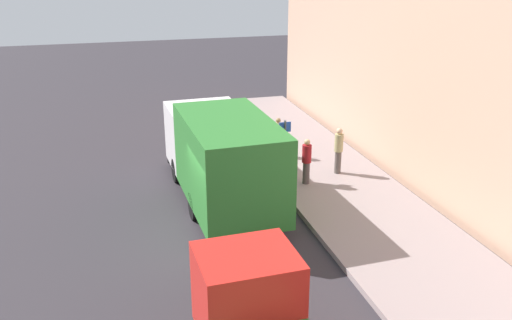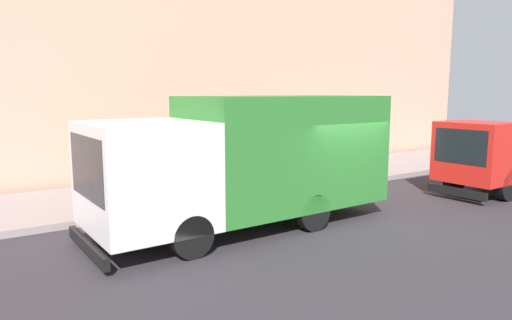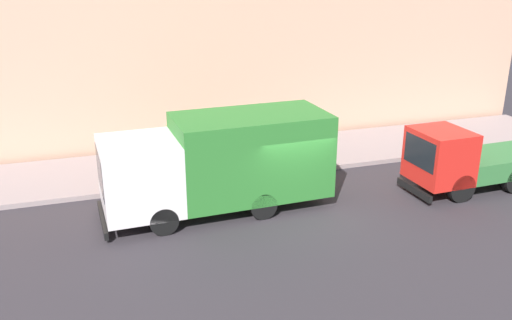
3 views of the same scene
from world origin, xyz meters
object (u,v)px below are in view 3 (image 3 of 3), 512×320
Objects in this scene: pedestrian_walking at (193,151)px; small_flatbed_truck at (468,160)px; pedestrian_standing at (113,161)px; traffic_cone_orange at (120,175)px; large_utility_truck at (221,161)px; street_sign_post at (180,146)px; pedestrian_third at (170,139)px.

small_flatbed_truck is at bearing -66.90° from pedestrian_walking.
pedestrian_standing reaches higher than traffic_cone_orange.
traffic_cone_orange is at bearing 61.09° from pedestrian_standing.
pedestrian_standing is at bearing 45.00° from large_utility_truck.
large_utility_truck is at bearing -160.65° from street_sign_post.
pedestrian_standing is 0.72× the size of street_sign_post.
small_flatbed_truck is at bearing -110.35° from street_sign_post.
pedestrian_walking is 2.30× the size of traffic_cone_orange.
street_sign_post is (2.51, 0.88, -0.20)m from large_utility_truck.
pedestrian_third is (1.59, -2.35, 0.10)m from pedestrian_standing.
pedestrian_standing is (4.10, 12.03, -0.08)m from small_flatbed_truck.
street_sign_post reaches higher than pedestrian_third.
pedestrian_walking is (3.12, 0.26, -0.64)m from large_utility_truck.
pedestrian_walking is 1.61m from pedestrian_third.
small_flatbed_truck is 11.24m from pedestrian_third.
small_flatbed_truck is 12.49m from traffic_cone_orange.
small_flatbed_truck reaches higher than traffic_cone_orange.
pedestrian_walking is 0.95× the size of pedestrian_third.
street_sign_post is at bearing 67.91° from small_flatbed_truck.
pedestrian_third reaches higher than pedestrian_walking.
pedestrian_third is (5.69, 9.69, 0.01)m from small_flatbed_truck.
street_sign_post is (-0.61, 0.62, 0.44)m from pedestrian_walking.
small_flatbed_truck is 3.19× the size of pedestrian_third.
large_utility_truck is 4.52× the size of pedestrian_walking.
street_sign_post is (-0.29, -2.18, 0.96)m from traffic_cone_orange.
traffic_cone_orange is at bearing -92.65° from pedestrian_third.
street_sign_post is (-2.10, -0.01, 0.38)m from pedestrian_third.
large_utility_truck is at bearing -31.56° from pedestrian_third.
street_sign_post is (3.59, 9.68, 0.40)m from small_flatbed_truck.
pedestrian_walking is at bearing 63.37° from small_flatbed_truck.
traffic_cone_orange is at bearing 144.53° from pedestrian_walking.
small_flatbed_truck reaches higher than pedestrian_standing.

